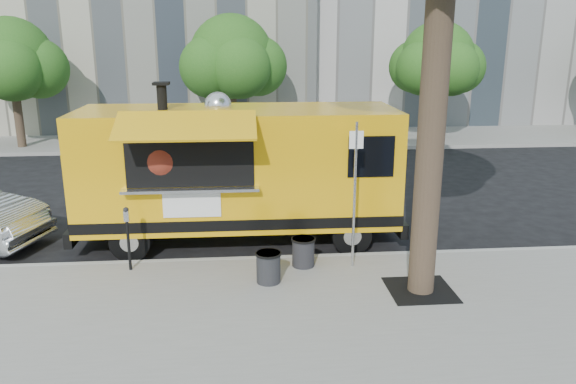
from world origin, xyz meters
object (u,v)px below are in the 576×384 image
food_truck (237,170)px  trash_bin_right (303,251)px  far_tree_b (231,57)px  sign_post (355,187)px  trash_bin_left (268,266)px  far_tree_a (11,60)px  parking_meter (128,231)px  far_tree_c (437,59)px

food_truck → trash_bin_right: 2.70m
far_tree_b → food_truck: bearing=-89.0°
sign_post → food_truck: size_ratio=0.40×
sign_post → trash_bin_left: (-1.77, -0.63, -1.37)m
far_tree_a → trash_bin_right: far_tree_a is taller
far_tree_b → parking_meter: far_tree_b is taller
far_tree_b → trash_bin_right: far_tree_b is taller
sign_post → trash_bin_right: bearing=174.3°
parking_meter → far_tree_b: bearing=81.9°
parking_meter → trash_bin_left: 2.94m
trash_bin_left → parking_meter: bearing=163.4°
far_tree_c → trash_bin_right: (-7.46, -13.85, -3.25)m
far_tree_b → food_truck: size_ratio=0.73×
far_tree_a → parking_meter: size_ratio=4.01×
far_tree_b → trash_bin_left: bearing=-87.0°
far_tree_c → trash_bin_left: (-8.22, -14.58, -3.24)m
food_truck → far_tree_c: bearing=53.9°
trash_bin_left → trash_bin_right: size_ratio=1.01×
food_truck → parking_meter: bearing=-139.4°
sign_post → trash_bin_right: sign_post is taller
far_tree_a → food_truck: far_tree_a is taller
parking_meter → trash_bin_left: size_ratio=2.20×
sign_post → food_truck: (-2.34, 2.07, -0.09)m
parking_meter → trash_bin_right: size_ratio=2.22×
far_tree_c → parking_meter: far_tree_c is taller
sign_post → trash_bin_right: size_ratio=4.98×
far_tree_a → trash_bin_left: size_ratio=8.81×
sign_post → far_tree_a: bearing=129.8°
food_truck → trash_bin_left: (0.57, -2.70, -1.28)m
far_tree_a → trash_bin_left: bearing=-56.0°
parking_meter → food_truck: (2.21, 1.87, 0.78)m
trash_bin_left → trash_bin_right: (0.76, 0.73, -0.00)m
trash_bin_left → trash_bin_right: 1.05m
far_tree_c → far_tree_b: bearing=178.1°
far_tree_b → trash_bin_right: bearing=-83.8°
parking_meter → far_tree_a: bearing=117.1°
far_tree_b → sign_post: size_ratio=1.83×
trash_bin_left → sign_post: bearing=19.6°
food_truck → trash_bin_left: food_truck is taller
far_tree_b → parking_meter: bearing=-98.1°
far_tree_b → far_tree_c: 9.01m
sign_post → parking_meter: bearing=177.5°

